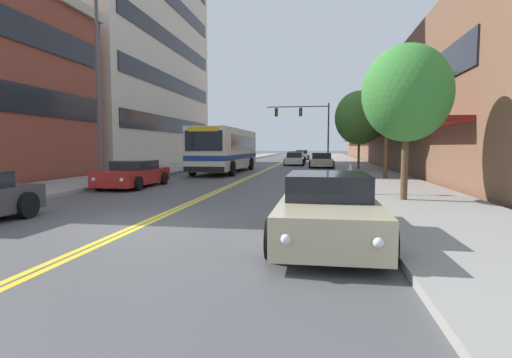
# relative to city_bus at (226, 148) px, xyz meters

# --- Properties ---
(ground_plane) EXTENTS (240.00, 240.00, 0.00)m
(ground_plane) POSITION_rel_city_bus_xyz_m (2.53, 17.28, -1.76)
(ground_plane) COLOR #4C4C4F
(sidewalk_left) EXTENTS (4.00, 106.00, 0.15)m
(sidewalk_left) POSITION_rel_city_bus_xyz_m (-4.97, 17.28, -1.68)
(sidewalk_left) COLOR gray
(sidewalk_left) RESTS_ON ground_plane
(sidewalk_right) EXTENTS (4.00, 106.00, 0.15)m
(sidewalk_right) POSITION_rel_city_bus_xyz_m (10.03, 17.28, -1.68)
(sidewalk_right) COLOR gray
(sidewalk_right) RESTS_ON ground_plane
(centre_line) EXTENTS (0.34, 106.00, 0.01)m
(centre_line) POSITION_rel_city_bus_xyz_m (2.53, 17.28, -1.76)
(centre_line) COLOR yellow
(centre_line) RESTS_ON ground_plane
(office_tower_left) EXTENTS (12.08, 23.71, 23.62)m
(office_tower_left) POSITION_rel_city_bus_xyz_m (-13.21, 8.67, 10.05)
(office_tower_left) COLOR beige
(office_tower_left) RESTS_ON ground_plane
(storefront_row_right) EXTENTS (9.10, 68.00, 8.83)m
(storefront_row_right) POSITION_rel_city_bus_xyz_m (16.25, 17.28, 2.65)
(storefront_row_right) COLOR brown
(storefront_row_right) RESTS_ON ground_plane
(city_bus) EXTENTS (2.90, 11.60, 3.11)m
(city_bus) POSITION_rel_city_bus_xyz_m (0.00, 0.00, 0.00)
(city_bus) COLOR silver
(city_bus) RESTS_ON ground_plane
(car_slate_blue_parked_left_near) EXTENTS (2.03, 4.73, 1.28)m
(car_slate_blue_parked_left_near) POSITION_rel_city_bus_xyz_m (-1.78, 13.20, -1.15)
(car_slate_blue_parked_left_near) COLOR #475675
(car_slate_blue_parked_left_near) RESTS_ON ground_plane
(car_red_parked_left_mid) EXTENTS (2.03, 4.75, 1.23)m
(car_red_parked_left_mid) POSITION_rel_city_bus_xyz_m (-1.79, -11.27, -1.18)
(car_red_parked_left_mid) COLOR maroon
(car_red_parked_left_mid) RESTS_ON ground_plane
(car_beige_parked_right_foreground) EXTENTS (2.09, 4.81, 1.35)m
(car_beige_parked_right_foreground) POSITION_rel_city_bus_xyz_m (6.94, -20.69, -1.13)
(car_beige_parked_right_foreground) COLOR #BCAD89
(car_beige_parked_right_foreground) RESTS_ON ground_plane
(car_champagne_parked_right_mid) EXTENTS (2.18, 4.35, 1.32)m
(car_champagne_parked_right_mid) POSITION_rel_city_bus_xyz_m (6.96, 7.59, -1.15)
(car_champagne_parked_right_mid) COLOR beige
(car_champagne_parked_right_mid) RESTS_ON ground_plane
(car_silver_moving_lead) EXTENTS (2.07, 4.58, 1.35)m
(car_silver_moving_lead) POSITION_rel_city_bus_xyz_m (4.26, 29.31, -1.13)
(car_silver_moving_lead) COLOR #B7B7BC
(car_silver_moving_lead) RESTS_ON ground_plane
(car_black_moving_second) EXTENTS (2.16, 4.34, 1.31)m
(car_black_moving_second) POSITION_rel_city_bus_xyz_m (4.09, 17.90, -1.14)
(car_black_moving_second) COLOR black
(car_black_moving_second) RESTS_ON ground_plane
(car_white_moving_third) EXTENTS (1.99, 4.57, 1.30)m
(car_white_moving_third) POSITION_rel_city_bus_xyz_m (4.32, 11.55, -1.16)
(car_white_moving_third) COLOR white
(car_white_moving_third) RESTS_ON ground_plane
(traffic_signal_mast) EXTENTS (6.99, 0.38, 6.71)m
(traffic_signal_mast) POSITION_rel_city_bus_xyz_m (5.37, 16.93, 3.05)
(traffic_signal_mast) COLOR #47474C
(traffic_signal_mast) RESTS_ON ground_plane
(street_lamp_left_near) EXTENTS (2.74, 0.28, 9.03)m
(street_lamp_left_near) POSITION_rel_city_bus_xyz_m (-2.41, -12.40, 3.59)
(street_lamp_left_near) COLOR #47474C
(street_lamp_left_near) RESTS_ON ground_plane
(street_tree_right_near) EXTENTS (2.83, 2.83, 5.01)m
(street_tree_right_near) POSITION_rel_city_bus_xyz_m (9.51, -15.10, 1.83)
(street_tree_right_near) COLOR brown
(street_tree_right_near) RESTS_ON sidewalk_right
(street_tree_right_mid) EXTENTS (2.81, 2.81, 5.74)m
(street_tree_right_mid) POSITION_rel_city_bus_xyz_m (10.37, -5.93, 2.57)
(street_tree_right_mid) COLOR brown
(street_tree_right_mid) RESTS_ON sidewalk_right
(street_tree_right_far) EXTENTS (3.74, 3.74, 6.00)m
(street_tree_right_far) POSITION_rel_city_bus_xyz_m (9.77, 3.07, 2.33)
(street_tree_right_far) COLOR brown
(street_tree_right_far) RESTS_ON sidewalk_right
(fire_hydrant) EXTENTS (0.28, 0.20, 0.80)m
(fire_hydrant) POSITION_rel_city_bus_xyz_m (8.48, -6.01, -1.21)
(fire_hydrant) COLOR #B7B7BC
(fire_hydrant) RESTS_ON sidewalk_right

